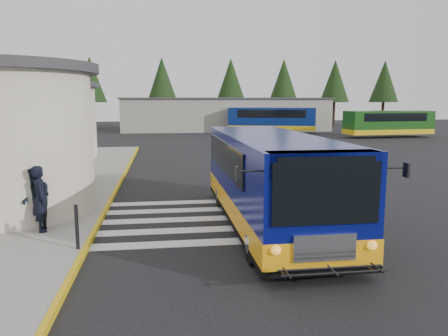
{
  "coord_description": "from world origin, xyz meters",
  "views": [
    {
      "loc": [
        -2.07,
        -14.42,
        3.76
      ],
      "look_at": [
        -0.11,
        -0.5,
        1.6
      ],
      "focal_mm": 35.0,
      "sensor_mm": 36.0,
      "label": 1
    }
  ],
  "objects": [
    {
      "name": "tree_line",
      "position": [
        6.29,
        50.0,
        6.77
      ],
      "size": [
        58.4,
        4.4,
        10.0
      ],
      "color": "black",
      "rests_on": "ground"
    },
    {
      "name": "transit_bus",
      "position": [
        1.09,
        -1.87,
        1.32
      ],
      "size": [
        3.57,
        9.83,
        2.77
      ],
      "rotation": [
        0.0,
        0.0,
        0.0
      ],
      "color": "#080E62",
      "rests_on": "ground"
    },
    {
      "name": "bollard",
      "position": [
        -4.2,
        -3.67,
        0.71
      ],
      "size": [
        0.09,
        0.09,
        1.12
      ],
      "primitive_type": "cylinder",
      "color": "black",
      "rests_on": "sidewalk"
    },
    {
      "name": "pedestrian_b",
      "position": [
        -5.61,
        -1.86,
        1.05
      ],
      "size": [
        1.08,
        1.11,
        1.8
      ],
      "primitive_type": "imported",
      "rotation": [
        0.0,
        0.0,
        -0.88
      ],
      "color": "black",
      "rests_on": "sidewalk"
    },
    {
      "name": "depot_building",
      "position": [
        6.0,
        42.0,
        2.11
      ],
      "size": [
        26.4,
        8.4,
        4.2
      ],
      "color": "gray",
      "rests_on": "ground"
    },
    {
      "name": "pedestrian_a",
      "position": [
        -5.48,
        -1.96,
        1.08
      ],
      "size": [
        0.64,
        0.78,
        1.85
      ],
      "primitive_type": "imported",
      "rotation": [
        0.0,
        0.0,
        1.9
      ],
      "color": "black",
      "rests_on": "sidewalk"
    },
    {
      "name": "ground",
      "position": [
        0.0,
        0.0,
        0.0
      ],
      "size": [
        140.0,
        140.0,
        0.0
      ],
      "primitive_type": "plane",
      "color": "black",
      "rests_on": "ground"
    },
    {
      "name": "crosswalk",
      "position": [
        -0.5,
        -0.8,
        0.01
      ],
      "size": [
        8.0,
        5.35,
        0.01
      ],
      "color": "silver",
      "rests_on": "ground"
    },
    {
      "name": "far_bus_b",
      "position": [
        21.37,
        28.54,
        1.55
      ],
      "size": [
        9.43,
        3.37,
        2.38
      ],
      "rotation": [
        0.0,
        0.0,
        1.66
      ],
      "color": "#174813",
      "rests_on": "ground"
    },
    {
      "name": "curb_strip",
      "position": [
        -4.05,
        4.0,
        0.08
      ],
      "size": [
        0.12,
        34.0,
        0.16
      ],
      "primitive_type": "cube",
      "color": "gold",
      "rests_on": "ground"
    },
    {
      "name": "far_bus_a",
      "position": [
        10.69,
        35.93,
        1.69
      ],
      "size": [
        10.45,
        5.57,
        2.6
      ],
      "rotation": [
        0.0,
        0.0,
        1.28
      ],
      "color": "navy",
      "rests_on": "ground"
    }
  ]
}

